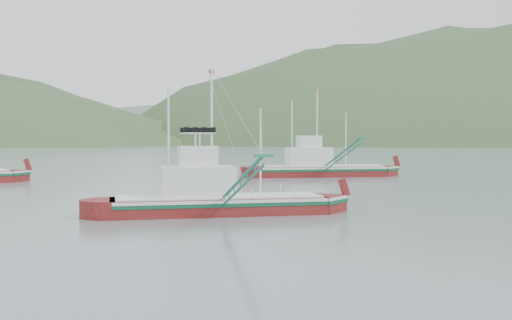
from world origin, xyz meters
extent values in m
plane|color=slate|center=(0.00, 0.00, 0.00)|extent=(1200.00, 1200.00, 0.00)
cube|color=#61100E|center=(-2.81, 1.25, 0.18)|extent=(13.59, 5.06, 1.77)
cube|color=silver|center=(-2.81, 1.25, 0.93)|extent=(13.34, 5.10, 0.19)
cube|color=#0B4F2F|center=(-2.81, 1.25, 0.71)|extent=(13.34, 5.12, 0.19)
cube|color=silver|center=(-2.81, 1.25, 1.11)|extent=(12.91, 4.81, 0.11)
cube|color=silver|center=(-4.13, 1.10, 2.03)|extent=(4.72, 3.33, 1.95)
cube|color=silver|center=(-4.13, 1.10, 3.63)|extent=(2.51, 2.20, 1.24)
cylinder|color=white|center=(-3.25, 1.20, 5.04)|extent=(0.14, 0.14, 7.96)
cylinder|color=white|center=(-5.89, 0.89, 4.45)|extent=(0.12, 0.12, 6.77)
cylinder|color=white|center=(-0.17, 1.56, 3.85)|extent=(0.11, 0.11, 5.57)
cube|color=#61100E|center=(11.33, 38.31, 0.21)|extent=(15.92, 5.31, 2.09)
cube|color=silver|center=(11.33, 38.31, 1.10)|extent=(15.61, 5.38, 0.23)
cube|color=#0B4F2F|center=(11.33, 38.31, 0.83)|extent=(15.61, 5.40, 0.23)
cube|color=silver|center=(11.33, 38.31, 1.30)|extent=(15.12, 5.05, 0.13)
cube|color=silver|center=(9.77, 38.19, 2.40)|extent=(5.45, 3.71, 2.30)
cube|color=silver|center=(9.77, 38.19, 4.28)|extent=(2.87, 2.49, 1.46)
cylinder|color=white|center=(10.81, 38.27, 5.95)|extent=(0.17, 0.17, 9.39)
cylinder|color=white|center=(7.69, 38.04, 5.24)|extent=(0.15, 0.15, 7.98)
cylinder|color=white|center=(14.45, 38.54, 4.54)|extent=(0.13, 0.13, 6.57)
ellipsoid|color=#36522A|center=(240.00, 430.00, 0.00)|extent=(684.00, 432.00, 306.00)
ellipsoid|color=slate|center=(30.00, 560.00, 0.00)|extent=(960.00, 400.00, 240.00)
camera|label=1|loc=(-4.60, -38.49, 4.78)|focal=45.00mm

